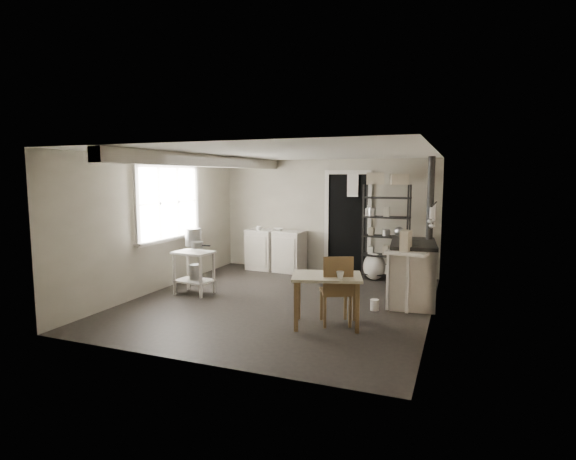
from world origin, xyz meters
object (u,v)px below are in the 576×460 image
(stockpot, at_px, (193,237))
(base_cabinets, at_px, (276,248))
(flour_sack, at_px, (374,267))
(stove, at_px, (412,274))
(work_table, at_px, (327,297))
(chair, at_px, (336,288))
(shelf_rack, at_px, (386,231))
(prep_table, at_px, (194,270))

(stockpot, bearing_deg, base_cabinets, 74.43)
(base_cabinets, distance_m, flour_sack, 2.11)
(stove, bearing_deg, work_table, -126.84)
(chair, bearing_deg, work_table, -152.06)
(stockpot, bearing_deg, chair, -15.72)
(stockpot, height_order, base_cabinets, stockpot)
(stove, height_order, work_table, stove)
(chair, height_order, flour_sack, chair)
(stockpot, height_order, stove, stockpot)
(chair, bearing_deg, shelf_rack, 61.13)
(stove, xyz_separation_m, work_table, (-0.93, -1.57, -0.06))
(prep_table, bearing_deg, work_table, -16.83)
(base_cabinets, relative_size, flour_sack, 2.52)
(stockpot, relative_size, shelf_rack, 0.16)
(work_table, xyz_separation_m, flour_sack, (0.10, 2.88, -0.14))
(base_cabinets, xyz_separation_m, stove, (2.92, -1.46, -0.02))
(shelf_rack, height_order, chair, shelf_rack)
(flour_sack, bearing_deg, stockpot, -143.32)
(prep_table, height_order, stockpot, stockpot)
(shelf_rack, bearing_deg, chair, -92.45)
(prep_table, height_order, work_table, prep_table)
(stockpot, height_order, shelf_rack, shelf_rack)
(stockpot, relative_size, flour_sack, 0.58)
(flour_sack, bearing_deg, prep_table, -141.11)
(shelf_rack, distance_m, flour_sack, 0.74)
(stove, relative_size, chair, 1.28)
(prep_table, distance_m, stockpot, 0.56)
(prep_table, xyz_separation_m, work_table, (2.52, -0.76, -0.02))
(work_table, height_order, chair, chair)
(base_cabinets, bearing_deg, chair, -50.44)
(shelf_rack, relative_size, work_table, 2.02)
(stockpot, distance_m, work_table, 2.80)
(flour_sack, bearing_deg, work_table, -91.95)
(base_cabinets, relative_size, stove, 1.06)
(shelf_rack, bearing_deg, flour_sack, -169.40)
(stockpot, distance_m, shelf_rack, 3.54)
(stove, distance_m, flour_sack, 1.57)
(shelf_rack, xyz_separation_m, stove, (0.63, -1.34, -0.51))
(base_cabinets, bearing_deg, stockpot, -101.58)
(shelf_rack, distance_m, chair, 2.84)
(stockpot, relative_size, work_table, 0.33)
(base_cabinets, bearing_deg, work_table, -52.66)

